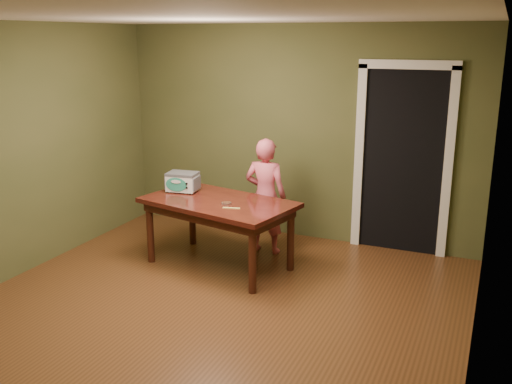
{
  "coord_description": "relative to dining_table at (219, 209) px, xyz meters",
  "views": [
    {
      "loc": [
        2.3,
        -4.02,
        2.45
      ],
      "look_at": [
        0.12,
        1.0,
        0.95
      ],
      "focal_mm": 40.0,
      "sensor_mm": 36.0,
      "label": 1
    }
  ],
  "objects": [
    {
      "name": "floor",
      "position": [
        0.41,
        -1.2,
        -0.65
      ],
      "size": [
        5.0,
        5.0,
        0.0
      ],
      "primitive_type": "plane",
      "color": "brown",
      "rests_on": "ground"
    },
    {
      "name": "room_shell",
      "position": [
        0.41,
        -1.2,
        1.06
      ],
      "size": [
        4.52,
        5.02,
        2.61
      ],
      "color": "brown",
      "rests_on": "ground"
    },
    {
      "name": "doorway",
      "position": [
        1.71,
        1.58,
        0.41
      ],
      "size": [
        1.1,
        0.66,
        2.25
      ],
      "color": "black",
      "rests_on": "ground"
    },
    {
      "name": "dining_table",
      "position": [
        0.0,
        0.0,
        0.0
      ],
      "size": [
        1.75,
        1.21,
        0.75
      ],
      "rotation": [
        0.0,
        0.0,
        -0.21
      ],
      "color": "#37110C",
      "rests_on": "floor"
    },
    {
      "name": "toy_oven",
      "position": [
        -0.54,
        0.16,
        0.22
      ],
      "size": [
        0.38,
        0.28,
        0.22
      ],
      "rotation": [
        0.0,
        0.0,
        0.13
      ],
      "color": "#4C4F54",
      "rests_on": "dining_table"
    },
    {
      "name": "baking_pan",
      "position": [
        0.14,
        -0.1,
        0.11
      ],
      "size": [
        0.1,
        0.1,
        0.02
      ],
      "color": "silver",
      "rests_on": "dining_table"
    },
    {
      "name": "spatula",
      "position": [
        0.26,
        -0.21,
        0.1
      ],
      "size": [
        0.18,
        0.07,
        0.01
      ],
      "primitive_type": "cube",
      "rotation": [
        0.0,
        0.0,
        0.23
      ],
      "color": "#FAE86C",
      "rests_on": "dining_table"
    },
    {
      "name": "child",
      "position": [
        0.29,
        0.61,
        0.02
      ],
      "size": [
        0.5,
        0.34,
        1.35
      ],
      "primitive_type": "imported",
      "rotation": [
        0.0,
        0.0,
        3.19
      ],
      "color": "#D45769",
      "rests_on": "floor"
    }
  ]
}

